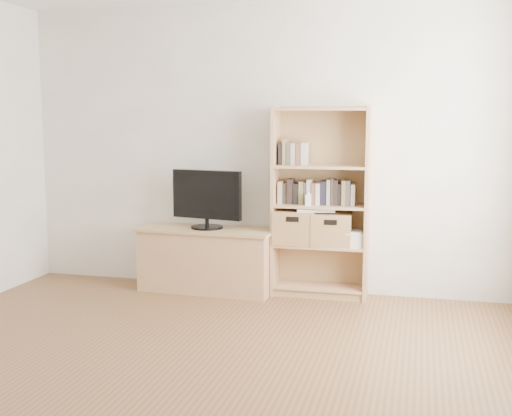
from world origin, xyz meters
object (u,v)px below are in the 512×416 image
(bookshelf, at_px, (320,203))
(basket_left, at_px, (295,227))
(television, at_px, (207,199))
(tv_stand, at_px, (207,261))
(basket_right, at_px, (332,229))
(laptop, at_px, (316,209))
(baby_monitor, at_px, (308,200))

(bookshelf, height_order, basket_left, bookshelf)
(television, bearing_deg, tv_stand, 0.00)
(basket_left, distance_m, basket_right, 0.33)
(television, distance_m, basket_right, 1.15)
(laptop, bearing_deg, basket_left, 169.44)
(television, relative_size, baby_monitor, 7.16)
(tv_stand, bearing_deg, television, 0.00)
(television, xyz_separation_m, laptop, (0.99, 0.07, -0.07))
(tv_stand, relative_size, basket_left, 3.33)
(television, height_order, basket_right, television)
(tv_stand, bearing_deg, basket_left, 7.36)
(bookshelf, xyz_separation_m, television, (-1.02, -0.08, 0.01))
(television, distance_m, laptop, 0.99)
(tv_stand, relative_size, television, 1.78)
(basket_left, xyz_separation_m, laptop, (0.19, -0.00, 0.16))
(basket_right, bearing_deg, television, -179.86)
(laptop, bearing_deg, baby_monitor, -133.17)
(baby_monitor, height_order, basket_left, baby_monitor)
(tv_stand, height_order, baby_monitor, baby_monitor)
(basket_right, bearing_deg, basket_left, 177.15)
(bookshelf, distance_m, basket_right, 0.25)
(tv_stand, xyz_separation_m, baby_monitor, (0.93, -0.02, 0.59))
(baby_monitor, height_order, laptop, baby_monitor)
(tv_stand, relative_size, baby_monitor, 12.70)
(baby_monitor, bearing_deg, bookshelf, 41.08)
(tv_stand, xyz_separation_m, basket_right, (1.13, 0.07, 0.33))
(basket_left, bearing_deg, bookshelf, -0.23)
(baby_monitor, bearing_deg, basket_right, 20.42)
(tv_stand, height_order, bookshelf, bookshelf)
(television, height_order, baby_monitor, television)
(baby_monitor, distance_m, basket_left, 0.30)
(bookshelf, bearing_deg, laptop, -163.71)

